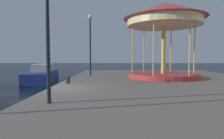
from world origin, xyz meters
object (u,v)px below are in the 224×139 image
motorboat_blue (42,75)px  lamp_post_far_end (90,34)px  carousel (164,22)px  bollard_south (68,80)px

motorboat_blue → lamp_post_far_end: (4.77, -2.53, 3.37)m
motorboat_blue → carousel: bearing=-21.4°
carousel → motorboat_blue: bearing=158.6°
motorboat_blue → lamp_post_far_end: lamp_post_far_end is taller
motorboat_blue → lamp_post_far_end: size_ratio=1.32×
lamp_post_far_end → bollard_south: bearing=-98.6°
motorboat_blue → bollard_south: (4.09, -6.99, 0.40)m
lamp_post_far_end → bollard_south: 5.40m
lamp_post_far_end → bollard_south: (-0.68, -4.46, -2.97)m
carousel → lamp_post_far_end: (-5.28, 1.42, -0.67)m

